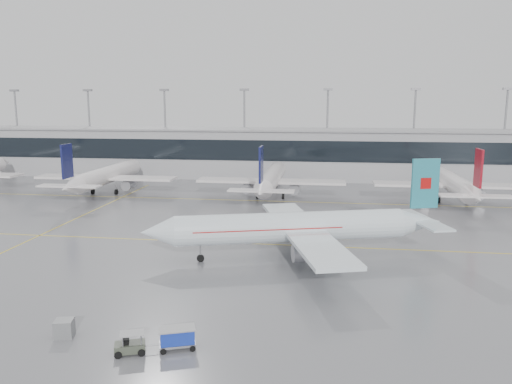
# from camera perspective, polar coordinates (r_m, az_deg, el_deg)

# --- Properties ---
(ground) EXTENTS (320.00, 320.00, 0.00)m
(ground) POSITION_cam_1_polar(r_m,az_deg,el_deg) (68.50, -1.40, -5.89)
(ground) COLOR slate
(ground) RESTS_ON ground
(taxi_line_main) EXTENTS (120.00, 0.25, 0.01)m
(taxi_line_main) POSITION_cam_1_polar(r_m,az_deg,el_deg) (68.50, -1.40, -5.88)
(taxi_line_main) COLOR gold
(taxi_line_main) RESTS_ON ground
(taxi_line_north) EXTENTS (120.00, 0.25, 0.01)m
(taxi_line_north) POSITION_cam_1_polar(r_m,az_deg,el_deg) (97.40, 1.47, -1.03)
(taxi_line_north) COLOR gold
(taxi_line_north) RESTS_ON ground
(taxi_line_cross) EXTENTS (0.25, 60.00, 0.01)m
(taxi_line_cross) POSITION_cam_1_polar(r_m,az_deg,el_deg) (91.72, -18.64, -2.28)
(taxi_line_cross) COLOR gold
(taxi_line_cross) RESTS_ON ground
(terminal) EXTENTS (180.00, 15.00, 12.00)m
(terminal) POSITION_cam_1_polar(r_m,az_deg,el_deg) (128.04, 3.12, 4.37)
(terminal) COLOR #9B9B9F
(terminal) RESTS_ON ground
(terminal_glass) EXTENTS (180.00, 0.20, 5.00)m
(terminal_glass) POSITION_cam_1_polar(r_m,az_deg,el_deg) (120.41, 2.82, 4.72)
(terminal_glass) COLOR black
(terminal_glass) RESTS_ON ground
(terminal_roof) EXTENTS (182.00, 16.00, 0.40)m
(terminal_roof) POSITION_cam_1_polar(r_m,az_deg,el_deg) (127.56, 3.15, 7.14)
(terminal_roof) COLOR gray
(terminal_roof) RESTS_ON ground
(light_masts) EXTENTS (156.40, 1.00, 22.60)m
(light_masts) POSITION_cam_1_polar(r_m,az_deg,el_deg) (133.48, 3.37, 7.77)
(light_masts) COLOR gray
(light_masts) RESTS_ON ground
(air_canada_jet) EXTENTS (37.25, 30.67, 12.06)m
(air_canada_jet) POSITION_cam_1_polar(r_m,az_deg,el_deg) (61.75, 5.13, -4.03)
(air_canada_jet) COLOR white
(air_canada_jet) RESTS_ON ground
(parked_jet_b) EXTENTS (29.64, 36.96, 11.72)m
(parked_jet_b) POSITION_cam_1_polar(r_m,az_deg,el_deg) (109.80, -16.76, 1.77)
(parked_jet_b) COLOR white
(parked_jet_b) RESTS_ON ground
(parked_jet_c) EXTENTS (29.64, 36.96, 11.72)m
(parked_jet_c) POSITION_cam_1_polar(r_m,az_deg,el_deg) (100.37, 1.72, 1.45)
(parked_jet_c) COLOR white
(parked_jet_c) RESTS_ON ground
(parked_jet_d) EXTENTS (29.64, 36.96, 11.72)m
(parked_jet_d) POSITION_cam_1_polar(r_m,az_deg,el_deg) (102.68, 21.53, 0.93)
(parked_jet_d) COLOR white
(parked_jet_d) RESTS_ON ground
(baggage_tug) EXTENTS (3.49, 2.14, 1.67)m
(baggage_tug) POSITION_cam_1_polar(r_m,az_deg,el_deg) (41.08, -14.21, -16.73)
(baggage_tug) COLOR #3F4538
(baggage_tug) RESTS_ON ground
(baggage_cart) EXTENTS (3.14, 2.41, 1.73)m
(baggage_cart) POSITION_cam_1_polar(r_m,az_deg,el_deg) (40.88, -8.99, -16.01)
(baggage_cart) COLOR gray
(baggage_cart) RESTS_ON ground
(gse_unit) EXTENTS (1.75, 1.67, 1.47)m
(gse_unit) POSITION_cam_1_polar(r_m,az_deg,el_deg) (45.18, -21.07, -14.34)
(gse_unit) COLOR slate
(gse_unit) RESTS_ON ground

